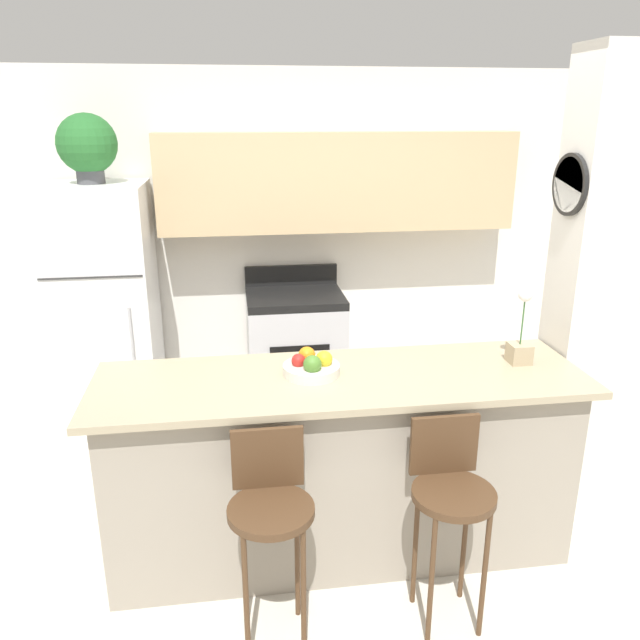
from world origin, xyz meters
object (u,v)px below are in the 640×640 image
(orchid_vase, at_px, (521,340))
(fruit_bowl, at_px, (312,366))
(potted_plant_on_fridge, at_px, (87,145))
(refrigerator, at_px, (106,308))
(stove_range, at_px, (296,349))
(bar_stool_right, at_px, (450,494))
(trash_bin, at_px, (190,405))
(bar_stool_left, at_px, (270,509))

(orchid_vase, relative_size, fruit_bowl, 1.42)
(potted_plant_on_fridge, distance_m, fruit_bowl, 2.32)
(refrigerator, relative_size, orchid_vase, 4.43)
(potted_plant_on_fridge, bearing_deg, fruit_bowl, -52.50)
(potted_plant_on_fridge, bearing_deg, refrigerator, -63.84)
(refrigerator, bearing_deg, stove_range, 2.91)
(refrigerator, relative_size, potted_plant_on_fridge, 3.84)
(refrigerator, height_order, orchid_vase, refrigerator)
(bar_stool_right, distance_m, orchid_vase, 0.92)
(bar_stool_right, bearing_deg, orchid_vase, 46.30)
(stove_range, relative_size, fruit_bowl, 3.81)
(refrigerator, xyz_separation_m, stove_range, (1.38, 0.07, -0.42))
(refrigerator, height_order, trash_bin, refrigerator)
(stove_range, xyz_separation_m, potted_plant_on_fridge, (-1.38, -0.07, 1.56))
(orchid_vase, relative_size, trash_bin, 1.05)
(potted_plant_on_fridge, bearing_deg, bar_stool_left, -65.29)
(bar_stool_left, bearing_deg, trash_bin, 103.12)
(refrigerator, xyz_separation_m, fruit_bowl, (1.28, -1.67, 0.16))
(potted_plant_on_fridge, xyz_separation_m, orchid_vase, (2.36, -1.67, -0.90))
(stove_range, relative_size, bar_stool_left, 1.12)
(bar_stool_left, bearing_deg, orchid_vase, 23.10)
(refrigerator, distance_m, fruit_bowl, 2.11)
(stove_range, relative_size, orchid_vase, 2.69)
(stove_range, relative_size, bar_stool_right, 1.12)
(refrigerator, height_order, potted_plant_on_fridge, potted_plant_on_fridge)
(refrigerator, bearing_deg, potted_plant_on_fridge, 116.16)
(refrigerator, bearing_deg, fruit_bowl, -52.50)
(orchid_vase, bearing_deg, bar_stool_right, -133.70)
(bar_stool_left, distance_m, bar_stool_right, 0.79)
(refrigerator, xyz_separation_m, bar_stool_right, (1.82, -2.24, -0.25))
(bar_stool_right, height_order, fruit_bowl, fruit_bowl)
(fruit_bowl, height_order, trash_bin, fruit_bowl)
(stove_range, distance_m, trash_bin, 0.92)
(potted_plant_on_fridge, bearing_deg, bar_stool_right, -50.92)
(potted_plant_on_fridge, height_order, trash_bin, potted_plant_on_fridge)
(potted_plant_on_fridge, bearing_deg, stove_range, 2.90)
(bar_stool_left, bearing_deg, bar_stool_right, 0.00)
(bar_stool_left, xyz_separation_m, fruit_bowl, (0.25, 0.57, 0.40))
(orchid_vase, height_order, fruit_bowl, orchid_vase)
(orchid_vase, bearing_deg, trash_bin, 141.68)
(bar_stool_right, height_order, trash_bin, bar_stool_right)
(refrigerator, distance_m, trash_bin, 0.93)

